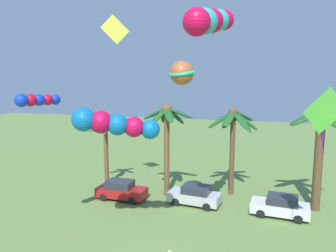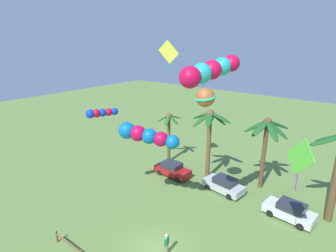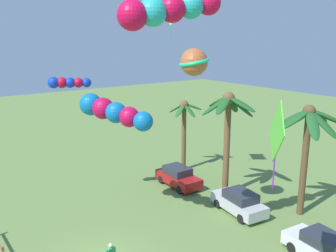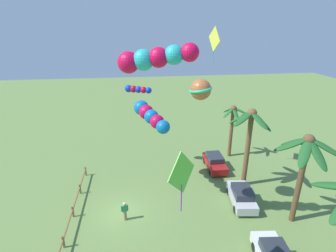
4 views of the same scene
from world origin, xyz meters
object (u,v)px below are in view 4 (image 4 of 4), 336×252
at_px(kite_ball_2, 201,90).
at_px(kite_tube_5, 137,89).
at_px(palm_tree_0, 232,120).
at_px(kite_tube_1, 150,115).
at_px(kite_tube_4, 155,58).
at_px(palm_tree_1, 306,155).
at_px(kite_diamond_3, 182,174).
at_px(parked_car_1, 215,162).
at_px(kite_diamond_0, 214,39).
at_px(palm_tree_2, 250,129).
at_px(spectator_0, 125,211).
at_px(parked_car_2, 241,196).

relative_size(kite_ball_2, kite_tube_5, 0.87).
bearing_deg(palm_tree_0, kite_tube_5, -83.80).
bearing_deg(kite_tube_1, kite_ball_2, 48.12).
bearing_deg(kite_tube_4, palm_tree_0, 138.01).
bearing_deg(palm_tree_1, kite_tube_4, -92.58).
height_order(palm_tree_0, kite_tube_5, kite_tube_5).
distance_m(kite_tube_1, kite_tube_4, 7.32).
distance_m(palm_tree_0, kite_diamond_3, 18.41).
height_order(parked_car_1, kite_ball_2, kite_ball_2).
bearing_deg(palm_tree_0, kite_diamond_0, -52.19).
distance_m(kite_diamond_0, kite_tube_4, 9.66).
relative_size(palm_tree_0, kite_tube_1, 1.38).
bearing_deg(kite_diamond_3, palm_tree_0, 151.15).
height_order(parked_car_1, kite_diamond_0, kite_diamond_0).
relative_size(kite_ball_2, kite_tube_4, 0.49).
relative_size(palm_tree_2, spectator_0, 4.75).
height_order(kite_diamond_0, kite_ball_2, kite_diamond_0).
bearing_deg(kite_diamond_3, kite_tube_1, -176.46).
distance_m(kite_ball_2, kite_tube_5, 8.43).
distance_m(kite_diamond_3, kite_tube_4, 6.94).
bearing_deg(parked_car_2, kite_tube_5, -131.46).
bearing_deg(palm_tree_1, palm_tree_0, -174.43).
height_order(palm_tree_1, kite_tube_1, kite_tube_1).
relative_size(parked_car_2, kite_ball_2, 1.85).
height_order(kite_tube_1, kite_tube_4, kite_tube_4).
bearing_deg(palm_tree_2, kite_tube_4, -61.81).
distance_m(palm_tree_2, kite_diamond_0, 8.33).
bearing_deg(palm_tree_0, kite_tube_4, -41.99).
distance_m(parked_car_1, kite_tube_4, 15.54).
bearing_deg(kite_diamond_0, parked_car_1, 102.18).
xyz_separation_m(kite_diamond_0, kite_tube_4, (7.67, -5.85, -0.65)).
bearing_deg(palm_tree_0, parked_car_2, -13.93).
bearing_deg(kite_ball_2, kite_tube_1, -131.88).
height_order(spectator_0, kite_tube_4, kite_tube_4).
relative_size(kite_tube_1, kite_diamond_3, 1.40).
bearing_deg(palm_tree_1, kite_ball_2, -110.41).
distance_m(palm_tree_1, parked_car_1, 10.34).
xyz_separation_m(parked_car_2, kite_diamond_0, (-5.66, -1.42, 12.20)).
relative_size(parked_car_2, spectator_0, 2.57).
bearing_deg(kite_tube_1, kite_diamond_0, 113.00).
height_order(palm_tree_0, palm_tree_2, palm_tree_2).
xyz_separation_m(palm_tree_0, palm_tree_2, (5.77, -0.74, 1.35)).
relative_size(palm_tree_2, kite_diamond_3, 2.39).
bearing_deg(kite_tube_1, kite_diamond_3, 3.54).
bearing_deg(palm_tree_0, parked_car_1, -45.54).
bearing_deg(kite_tube_5, kite_tube_4, 5.80).
distance_m(palm_tree_1, kite_diamond_3, 11.19).
xyz_separation_m(spectator_0, kite_diamond_0, (-6.34, 8.24, 12.14)).
xyz_separation_m(kite_diamond_3, kite_tube_5, (-14.68, -1.58, 0.39)).
bearing_deg(kite_tube_5, palm_tree_1, 49.37).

